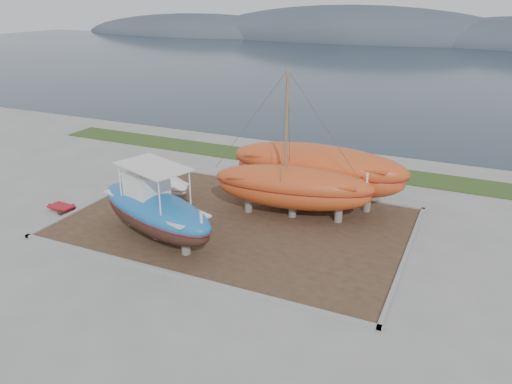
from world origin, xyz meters
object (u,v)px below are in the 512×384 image
at_px(red_trailer, 61,208).
at_px(orange_bare_hull, 317,175).
at_px(blue_caique, 155,203).
at_px(white_dinghy, 167,185).
at_px(orange_sailboat, 294,147).

bearing_deg(red_trailer, orange_bare_hull, 34.26).
distance_m(blue_caique, white_dinghy, 6.17).
height_order(white_dinghy, orange_bare_hull, orange_bare_hull).
bearing_deg(red_trailer, white_dinghy, 52.19).
relative_size(blue_caique, orange_sailboat, 0.92).
bearing_deg(blue_caique, white_dinghy, 138.42).
relative_size(blue_caique, red_trailer, 3.84).
distance_m(blue_caique, orange_sailboat, 7.92).
bearing_deg(orange_bare_hull, orange_sailboat, -103.93).
xyz_separation_m(blue_caique, white_dinghy, (-2.92, 5.26, -1.37)).
distance_m(white_dinghy, orange_sailboat, 8.97).
bearing_deg(red_trailer, orange_sailboat, 26.21).
relative_size(white_dinghy, orange_sailboat, 0.45).
height_order(white_dinghy, orange_sailboat, orange_sailboat).
height_order(blue_caique, orange_sailboat, orange_sailboat).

